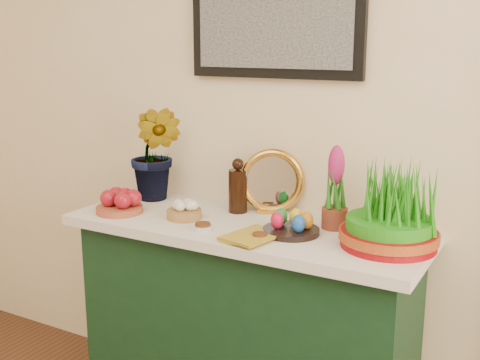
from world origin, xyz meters
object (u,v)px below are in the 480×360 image
object	(u,v)px
sideboard	(246,333)
hyacinth_green	(156,138)
book	(236,231)
wheatgrass_sabzeh	(390,213)
mirror	(272,182)

from	to	relation	value
sideboard	hyacinth_green	bearing A→B (deg)	167.79
book	wheatgrass_sabzeh	bearing A→B (deg)	28.39
hyacinth_green	sideboard	bearing A→B (deg)	-20.20
sideboard	wheatgrass_sabzeh	size ratio (longest dim) A/B	3.85
mirror	wheatgrass_sabzeh	distance (m)	0.57
mirror	book	bearing A→B (deg)	-86.66
sideboard	book	size ratio (longest dim) A/B	6.42
hyacinth_green	mirror	world-z (taller)	hyacinth_green
hyacinth_green	book	world-z (taller)	hyacinth_green
sideboard	hyacinth_green	size ratio (longest dim) A/B	2.35
mirror	book	xyz separation A→B (m)	(0.02, -0.33, -0.11)
sideboard	book	world-z (taller)	book
sideboard	wheatgrass_sabzeh	bearing A→B (deg)	-0.45
mirror	wheatgrass_sabzeh	size ratio (longest dim) A/B	0.79
book	mirror	bearing A→B (deg)	106.07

